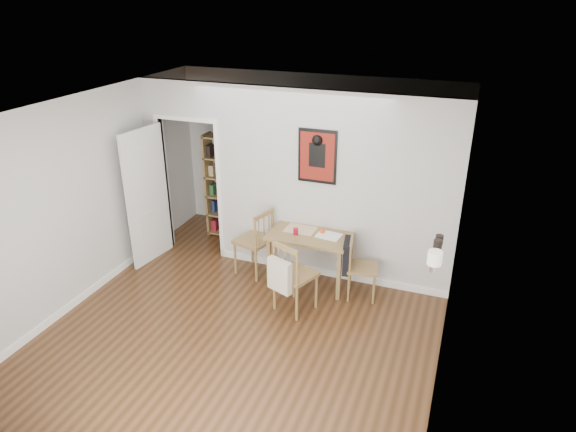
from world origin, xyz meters
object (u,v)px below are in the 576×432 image
at_px(bookshelf, 228,188).
at_px(notebook, 329,236).
at_px(mantel_lamp, 435,259).
at_px(ceramic_jar_a, 438,245).
at_px(chair_front, 295,275).
at_px(red_glass, 296,231).
at_px(ceramic_jar_b, 439,240).
at_px(orange_fruit, 322,231).
at_px(chair_left, 254,241).
at_px(dining_table, 310,240).
at_px(fireplace, 438,301).
at_px(chair_right, 361,267).

xyz_separation_m(bookshelf, notebook, (1.95, -0.95, -0.08)).
distance_m(mantel_lamp, ceramic_jar_a, 0.51).
relative_size(chair_front, red_glass, 10.99).
xyz_separation_m(bookshelf, ceramic_jar_b, (3.37, -1.52, 0.38)).
height_order(orange_fruit, notebook, orange_fruit).
xyz_separation_m(chair_left, red_glass, (0.65, -0.07, 0.30)).
xyz_separation_m(dining_table, mantel_lamp, (1.68, -1.20, 0.64)).
distance_m(notebook, ceramic_jar_b, 1.60).
relative_size(dining_table, fireplace, 0.88).
relative_size(chair_left, ceramic_jar_a, 8.64).
distance_m(red_glass, ceramic_jar_b, 1.96).
distance_m(dining_table, notebook, 0.27).
distance_m(dining_table, mantel_lamp, 2.16).
xyz_separation_m(notebook, mantel_lamp, (1.42, -1.21, 0.55)).
distance_m(chair_front, notebook, 0.78).
height_order(bookshelf, notebook, bookshelf).
xyz_separation_m(dining_table, bookshelf, (-1.70, 0.95, 0.18)).
relative_size(orange_fruit, ceramic_jar_a, 0.62).
bearing_deg(fireplace, chair_front, 174.76).
relative_size(chair_front, orange_fruit, 13.67).
relative_size(red_glass, mantel_lamp, 0.39).
distance_m(orange_fruit, notebook, 0.12).
height_order(chair_left, notebook, chair_left).
relative_size(chair_right, chair_front, 0.86).
bearing_deg(chair_front, ceramic_jar_b, 4.32).
height_order(dining_table, mantel_lamp, mantel_lamp).
bearing_deg(orange_fruit, notebook, -24.02).
xyz_separation_m(chair_left, chair_front, (0.86, -0.67, -0.00)).
distance_m(chair_right, ceramic_jar_a, 1.35).
relative_size(fireplace, ceramic_jar_b, 11.36).
height_order(chair_left, chair_front, chair_left).
height_order(fireplace, ceramic_jar_b, ceramic_jar_b).
distance_m(chair_left, mantel_lamp, 2.89).
xyz_separation_m(chair_front, ceramic_jar_b, (1.65, 0.12, 0.72)).
distance_m(red_glass, mantel_lamp, 2.22).
bearing_deg(mantel_lamp, red_glass, 149.20).
bearing_deg(chair_right, notebook, 166.73).
xyz_separation_m(dining_table, fireplace, (1.76, -0.85, -0.04)).
xyz_separation_m(fireplace, orange_fruit, (-1.61, 0.90, 0.17)).
bearing_deg(chair_front, orange_fruit, 80.58).
distance_m(notebook, ceramic_jar_a, 1.65).
bearing_deg(fireplace, ceramic_jar_a, 120.70).
distance_m(orange_fruit, mantel_lamp, 2.04).
xyz_separation_m(dining_table, notebook, (0.25, 0.01, 0.10)).
bearing_deg(mantel_lamp, bookshelf, 147.47).
bearing_deg(orange_fruit, dining_table, -159.79).
height_order(orange_fruit, ceramic_jar_b, ceramic_jar_b).
bearing_deg(notebook, dining_table, -178.04).
distance_m(bookshelf, ceramic_jar_b, 3.72).
height_order(chair_front, notebook, chair_front).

